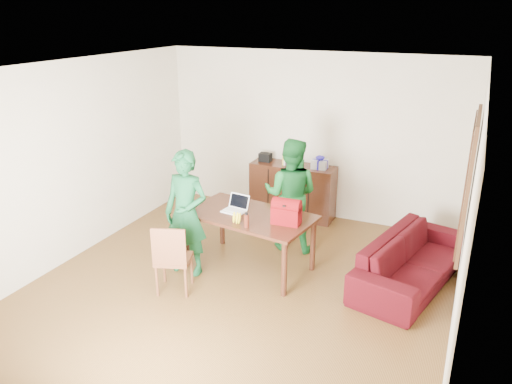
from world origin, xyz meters
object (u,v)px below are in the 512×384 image
at_px(laptop, 234,209).
at_px(red_bag, 286,214).
at_px(chair, 174,271).
at_px(person_far, 291,195).
at_px(table, 250,221).
at_px(sofa, 413,260).
at_px(bottle, 246,220).
at_px(person_near, 186,213).

distance_m(laptop, red_bag, 0.78).
relative_size(chair, person_far, 0.55).
bearing_deg(red_bag, chair, -146.31).
bearing_deg(person_far, laptop, 52.26).
bearing_deg(table, sofa, 21.86).
xyz_separation_m(table, bottle, (0.13, -0.38, 0.19)).
height_order(person_near, laptop, person_near).
bearing_deg(sofa, red_bag, 124.55).
bearing_deg(bottle, person_far, 83.26).
relative_size(person_near, person_far, 1.02).
bearing_deg(laptop, table, 10.88).
relative_size(chair, sofa, 0.44).
distance_m(laptop, bottle, 0.52).
bearing_deg(person_near, red_bag, 16.52).
bearing_deg(chair, sofa, 8.95).
bearing_deg(person_near, person_far, 52.14).
xyz_separation_m(laptop, red_bag, (0.77, -0.06, 0.09)).
xyz_separation_m(table, chair, (-0.60, -0.93, -0.41)).
relative_size(chair, bottle, 4.83).
distance_m(bottle, sofa, 2.18).
height_order(table, bottle, bottle).
bearing_deg(table, chair, -114.64).
bearing_deg(red_bag, person_near, -166.72).
bearing_deg(sofa, table, 117.38).
bearing_deg(person_near, sofa, 19.00).
relative_size(person_far, red_bag, 4.66).
distance_m(table, chair, 1.18).
distance_m(table, bottle, 0.45).
bearing_deg(person_far, person_near, 45.69).
relative_size(table, person_near, 1.06).
height_order(table, red_bag, red_bag).
height_order(table, person_near, person_near).
bearing_deg(person_far, red_bag, 101.00).
relative_size(table, red_bag, 5.03).
bearing_deg(sofa, laptop, 116.43).
distance_m(table, person_near, 0.84).
xyz_separation_m(person_far, laptop, (-0.50, -0.81, -0.00)).
height_order(person_far, laptop, person_far).
height_order(red_bag, sofa, red_bag).
xyz_separation_m(laptop, sofa, (2.28, 0.50, -0.51)).
relative_size(person_far, laptop, 5.10).
height_order(bottle, red_bag, red_bag).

